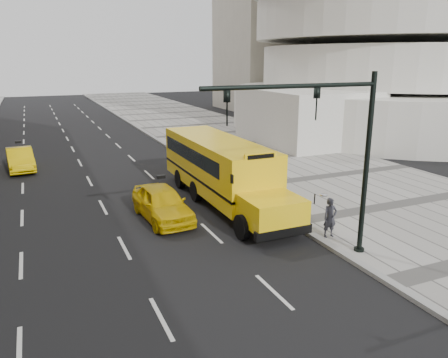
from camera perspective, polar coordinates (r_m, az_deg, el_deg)
name	(u,v)px	position (r m, az deg, el deg)	size (l,w,h in m)	color
ground	(124,205)	(21.59, -12.90, -3.27)	(140.00, 140.00, 0.00)	black
sidewalk_museum	(329,177)	(26.38, 13.53, 0.28)	(12.00, 140.00, 0.15)	#9B9892
curb_museum	(237,189)	(23.34, 1.67, -1.27)	(0.30, 140.00, 0.15)	gray
school_bus	(219,165)	(21.28, -0.61, 1.80)	(2.96, 11.56, 3.19)	yellow
taxi_near	(162,203)	(19.13, -8.09, -3.12)	(1.76, 4.37, 1.49)	#DBB306
taxi_far	(20,159)	(30.21, -25.06, 2.35)	(1.47, 4.22, 1.39)	#DBB306
pedestrian	(330,218)	(17.20, 13.68, -4.92)	(0.56, 0.37, 1.55)	#2C2D34
traffic_signal	(334,145)	(14.51, 14.19, 4.28)	(6.18, 0.36, 6.40)	black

